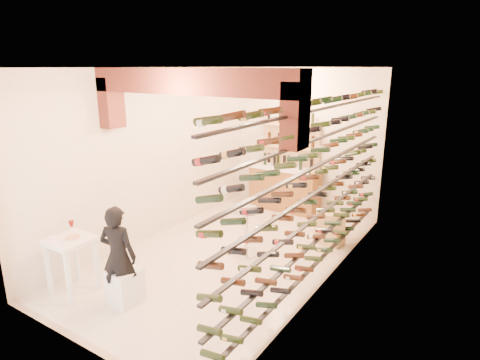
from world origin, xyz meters
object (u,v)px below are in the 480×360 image
(back_counter, at_px, (285,187))
(chrome_barstool, at_px, (246,227))
(tasting_table, at_px, (71,248))
(crate_lower, at_px, (329,236))
(white_stool, at_px, (125,286))
(person, at_px, (118,256))
(wine_rack, at_px, (316,184))

(back_counter, distance_m, chrome_barstool, 2.53)
(back_counter, relative_size, tasting_table, 1.65)
(back_counter, relative_size, crate_lower, 3.41)
(white_stool, height_order, person, person)
(wine_rack, relative_size, tasting_table, 5.54)
(back_counter, xyz_separation_m, white_stool, (-0.09, -4.70, -0.28))
(person, bearing_deg, back_counter, -109.11)
(tasting_table, distance_m, white_stool, 0.98)
(wine_rack, xyz_separation_m, person, (-1.95, -2.11, -0.83))
(wine_rack, bearing_deg, chrome_barstool, 172.80)
(back_counter, bearing_deg, tasting_table, -100.82)
(tasting_table, height_order, chrome_barstool, tasting_table)
(wine_rack, relative_size, chrome_barstool, 6.62)
(wine_rack, bearing_deg, tasting_table, -140.68)
(tasting_table, bearing_deg, chrome_barstool, 59.24)
(wine_rack, xyz_separation_m, tasting_table, (-2.77, -2.27, -0.85))
(white_stool, distance_m, person, 0.47)
(person, height_order, crate_lower, person)
(white_stool, height_order, crate_lower, white_stool)
(tasting_table, height_order, white_stool, tasting_table)
(back_counter, bearing_deg, wine_rack, -55.34)
(white_stool, relative_size, crate_lower, 1.01)
(crate_lower, bearing_deg, white_stool, -115.89)
(wine_rack, distance_m, person, 2.99)
(tasting_table, relative_size, person, 0.71)
(tasting_table, xyz_separation_m, crate_lower, (2.53, 3.68, -0.55))
(person, bearing_deg, tasting_table, -6.40)
(crate_lower, bearing_deg, back_counter, 141.97)
(wine_rack, distance_m, chrome_barstool, 1.70)
(white_stool, bearing_deg, crate_lower, 64.11)
(back_counter, relative_size, person, 1.18)
(white_stool, bearing_deg, wine_rack, 46.92)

